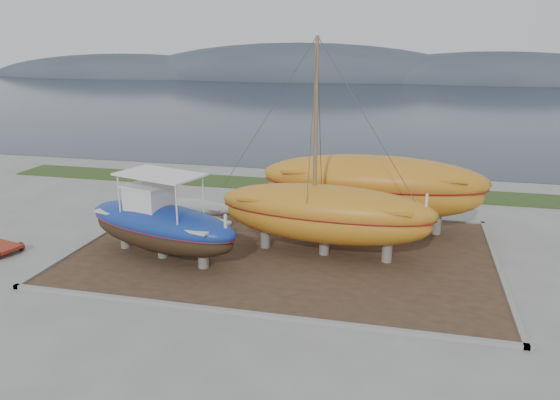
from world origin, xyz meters
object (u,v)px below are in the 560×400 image
(white_dinghy, at_px, (194,213))
(orange_sailboat, at_px, (326,151))
(orange_bare_hull, at_px, (372,194))
(red_trailer, at_px, (1,249))
(blue_caique, at_px, (161,216))

(white_dinghy, height_order, orange_sailboat, orange_sailboat)
(orange_bare_hull, bearing_deg, orange_sailboat, -112.96)
(red_trailer, bearing_deg, white_dinghy, 51.67)
(blue_caique, bearing_deg, orange_bare_hull, 52.04)
(orange_bare_hull, xyz_separation_m, red_trailer, (-15.82, -7.11, -1.68))
(orange_sailboat, bearing_deg, orange_bare_hull, 71.16)
(blue_caique, relative_size, red_trailer, 2.93)
(blue_caique, relative_size, orange_sailboat, 0.82)
(orange_bare_hull, bearing_deg, white_dinghy, -169.62)
(orange_bare_hull, bearing_deg, blue_caique, -144.51)
(white_dinghy, xyz_separation_m, orange_bare_hull, (8.82, 1.54, 1.16))
(blue_caique, distance_m, orange_sailboat, 7.59)
(orange_sailboat, bearing_deg, white_dinghy, 165.83)
(blue_caique, height_order, white_dinghy, blue_caique)
(orange_bare_hull, height_order, red_trailer, orange_bare_hull)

